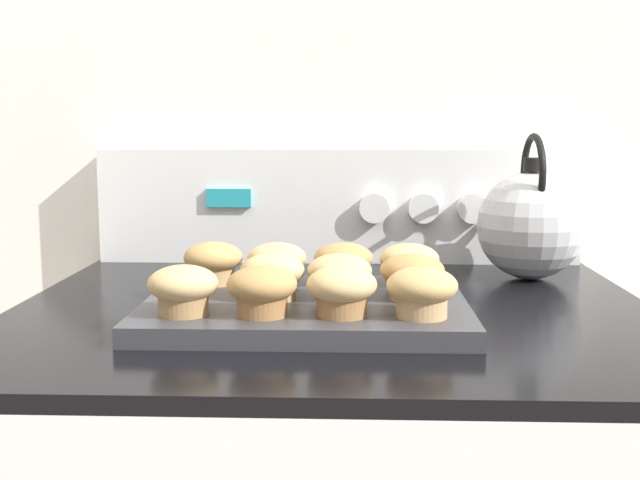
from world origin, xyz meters
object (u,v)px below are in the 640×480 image
object	(u,v)px
muffin_r1_c1	(272,275)
muffin_r1_c2	(340,275)
tea_kettle	(531,223)
muffin_r1_c3	(412,275)
muffin_r0_c1	(262,289)
muffin_pan	(306,308)
muffin_r2_c2	(343,262)
muffin_r0_c3	(422,290)
muffin_r2_c3	(409,263)
muffin_r0_c0	(183,288)
muffin_r2_c0	(213,261)
muffin_r0_c2	(342,289)
muffin_r2_c1	(277,262)

from	to	relation	value
muffin_r1_c1	muffin_r1_c2	size ratio (longest dim) A/B	1.00
tea_kettle	muffin_r1_c3	bearing A→B (deg)	-127.30
muffin_r0_c1	muffin_r1_c1	xyz separation A→B (m)	(0.00, 0.08, 0.00)
muffin_pan	muffin_r2_c2	bearing A→B (deg)	63.19
muffin_r0_c3	muffin_r1_c3	bearing A→B (deg)	92.42
muffin_pan	muffin_r1_c1	distance (m)	0.05
muffin_pan	muffin_r2_c3	distance (m)	0.15
muffin_pan	muffin_r0_c0	xyz separation A→B (m)	(-0.12, -0.08, 0.04)
muffin_pan	muffin_r1_c1	bearing A→B (deg)	-175.60
tea_kettle	muffin_r2_c0	bearing A→B (deg)	-159.10
muffin_r1_c1	muffin_r2_c3	world-z (taller)	same
muffin_r0_c0	muffin_r2_c3	distance (m)	0.30
muffin_r0_c0	tea_kettle	bearing A→B (deg)	37.31
muffin_pan	muffin_r0_c2	world-z (taller)	muffin_r0_c2
muffin_r0_c1	muffin_r1_c1	bearing A→B (deg)	87.83
muffin_r0_c2	muffin_r0_c3	distance (m)	0.08
muffin_r0_c3	muffin_pan	bearing A→B (deg)	146.30
muffin_r1_c3	muffin_r2_c1	size ratio (longest dim) A/B	1.00
muffin_r0_c1	muffin_r0_c2	distance (m)	0.08
muffin_r1_c1	muffin_r2_c0	bearing A→B (deg)	133.52
muffin_r1_c2	tea_kettle	distance (m)	0.37
muffin_r0_c3	muffin_r2_c2	world-z (taller)	same
muffin_r1_c1	muffin_r2_c0	distance (m)	0.12
muffin_r1_c1	muffin_r2_c3	distance (m)	0.18
muffin_r2_c1	muffin_r2_c3	world-z (taller)	same
muffin_pan	muffin_r0_c1	bearing A→B (deg)	-116.27
muffin_r0_c2	muffin_r2_c2	bearing A→B (deg)	89.86
muffin_r1_c1	tea_kettle	world-z (taller)	tea_kettle
muffin_r0_c2	muffin_r1_c1	bearing A→B (deg)	135.59
muffin_r0_c0	muffin_r2_c3	size ratio (longest dim) A/B	1.00
muffin_r0_c1	muffin_r1_c3	xyz separation A→B (m)	(0.16, 0.09, 0.00)
muffin_r0_c0	muffin_r2_c1	size ratio (longest dim) A/B	1.00
muffin_r0_c1	muffin_r0_c3	world-z (taller)	same
muffin_r0_c0	muffin_r1_c3	bearing A→B (deg)	18.94
muffin_r0_c0	muffin_r1_c2	bearing A→B (deg)	26.22
muffin_r1_c2	tea_kettle	world-z (taller)	tea_kettle
muffin_r2_c3	muffin_pan	bearing A→B (deg)	-146.78
muffin_r0_c2	muffin_r0_c0	bearing A→B (deg)	-179.83
muffin_r0_c3	muffin_r1_c3	distance (m)	0.09
muffin_pan	muffin_r1_c2	xyz separation A→B (m)	(0.04, -0.00, 0.04)
muffin_r2_c2	tea_kettle	distance (m)	0.32
muffin_r1_c1	muffin_r0_c0	bearing A→B (deg)	-137.59
muffin_r0_c0	muffin_r0_c1	xyz separation A→B (m)	(0.08, -0.00, 0.00)
muffin_r0_c2	muffin_r1_c3	world-z (taller)	same
muffin_r2_c0	muffin_r2_c2	world-z (taller)	same
muffin_r0_c0	muffin_r1_c1	bearing A→B (deg)	42.41
tea_kettle	muffin_r0_c3	bearing A→B (deg)	-118.96
muffin_r0_c2	muffin_r1_c2	xyz separation A→B (m)	(-0.00, 0.08, 0.00)
muffin_r0_c0	muffin_r2_c2	xyz separation A→B (m)	(0.17, 0.17, 0.00)
tea_kettle	muffin_r0_c1	bearing A→B (deg)	-136.53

